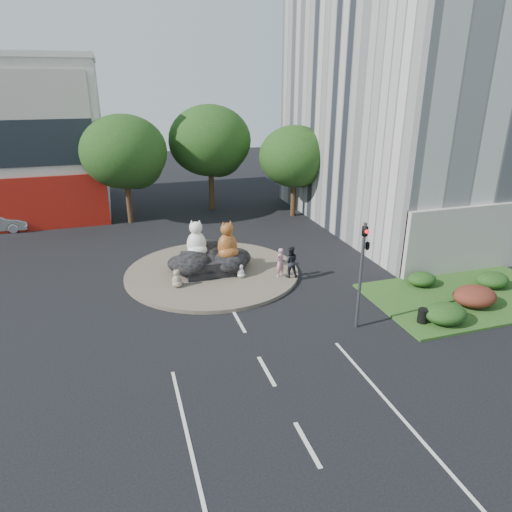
{
  "coord_description": "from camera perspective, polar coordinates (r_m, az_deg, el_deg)",
  "views": [
    {
      "loc": [
        -4.81,
        -14.12,
        10.59
      ],
      "look_at": [
        1.76,
        7.03,
        2.0
      ],
      "focal_mm": 32.0,
      "sensor_mm": 36.0,
      "label": 1
    }
  ],
  "objects": [
    {
      "name": "cat_white",
      "position": [
        26.17,
        -7.48,
        2.25
      ],
      "size": [
        1.42,
        1.27,
        2.14
      ],
      "primitive_type": null,
      "rotation": [
        0.0,
        0.0,
        -0.13
      ],
      "color": "white",
      "rests_on": "rock_plinth"
    },
    {
      "name": "street_lamp",
      "position": [
        28.92,
        21.02,
        7.75
      ],
      "size": [
        2.34,
        0.22,
        8.06
      ],
      "color": "#595B60",
      "rests_on": "ground"
    },
    {
      "name": "ground",
      "position": [
        18.29,
        1.32,
        -14.18
      ],
      "size": [
        120.0,
        120.0,
        0.0
      ],
      "primitive_type": "plane",
      "color": "black",
      "rests_on": "ground"
    },
    {
      "name": "traffic_light",
      "position": [
        20.16,
        13.43,
        0.37
      ],
      "size": [
        0.44,
        1.24,
        5.0
      ],
      "color": "#595B60",
      "rests_on": "ground"
    },
    {
      "name": "pedestrian_dark",
      "position": [
        25.47,
        4.3,
        -0.73
      ],
      "size": [
        1.01,
        0.86,
        1.81
      ],
      "primitive_type": "imported",
      "rotation": [
        0.0,
        0.0,
        2.92
      ],
      "color": "black",
      "rests_on": "roundabout_island"
    },
    {
      "name": "cat_tabby",
      "position": [
        25.69,
        -3.62,
        2.07
      ],
      "size": [
        1.52,
        1.39,
        2.18
      ],
      "primitive_type": null,
      "rotation": [
        0.0,
        0.0,
        0.22
      ],
      "color": "#BF6F27",
      "rests_on": "rock_plinth"
    },
    {
      "name": "kitten_white",
      "position": [
        25.54,
        -1.92,
        -1.81
      ],
      "size": [
        0.63,
        0.6,
        0.82
      ],
      "primitive_type": null,
      "rotation": [
        0.0,
        0.0,
        0.48
      ],
      "color": "beige",
      "rests_on": "roundabout_island"
    },
    {
      "name": "hedge_near_green",
      "position": [
        22.8,
        22.61,
        -6.65
      ],
      "size": [
        2.0,
        1.6,
        0.9
      ],
      "primitive_type": "ellipsoid",
      "color": "black",
      "rests_on": "grass_verge"
    },
    {
      "name": "hedge_red",
      "position": [
        25.01,
        25.67,
        -4.55
      ],
      "size": [
        2.2,
        1.76,
        0.99
      ],
      "primitive_type": "ellipsoid",
      "color": "#541A16",
      "rests_on": "grass_verge"
    },
    {
      "name": "grass_verge",
      "position": [
        26.2,
        24.86,
        -4.6
      ],
      "size": [
        10.0,
        6.0,
        0.12
      ],
      "primitive_type": "cube",
      "color": "#1E4D19",
      "rests_on": "ground"
    },
    {
      "name": "hedge_back_green",
      "position": [
        26.35,
        20.02,
        -2.72
      ],
      "size": [
        1.6,
        1.28,
        0.72
      ],
      "primitive_type": "ellipsoid",
      "color": "black",
      "rests_on": "grass_verge"
    },
    {
      "name": "tree_left",
      "position": [
        36.58,
        -16.04,
        12.01
      ],
      "size": [
        6.46,
        6.46,
        8.27
      ],
      "color": "#382314",
      "rests_on": "ground"
    },
    {
      "name": "hedge_mid_green",
      "position": [
        27.67,
        27.45,
        -2.66
      ],
      "size": [
        1.8,
        1.44,
        0.81
      ],
      "primitive_type": "ellipsoid",
      "color": "black",
      "rests_on": "grass_verge"
    },
    {
      "name": "kitten_calico",
      "position": [
        24.73,
        -9.88,
        -2.69
      ],
      "size": [
        0.68,
        0.61,
        1.02
      ],
      "primitive_type": null,
      "rotation": [
        0.0,
        0.0,
        -0.14
      ],
      "color": "silver",
      "rests_on": "roundabout_island"
    },
    {
      "name": "tree_mid",
      "position": [
        39.31,
        -5.71,
        13.75
      ],
      "size": [
        6.84,
        6.84,
        8.76
      ],
      "color": "#382314",
      "rests_on": "ground"
    },
    {
      "name": "litter_bin",
      "position": [
        22.48,
        20.12,
        -7.03
      ],
      "size": [
        0.56,
        0.56,
        0.66
      ],
      "primitive_type": "cylinder",
      "rotation": [
        0.0,
        0.0,
        0.22
      ],
      "color": "black",
      "rests_on": "grass_verge"
    },
    {
      "name": "pedestrian_pink",
      "position": [
        25.59,
        3.01,
        -0.77
      ],
      "size": [
        0.72,
        0.63,
        1.65
      ],
      "primitive_type": "imported",
      "rotation": [
        0.0,
        0.0,
        3.63
      ],
      "color": "pink",
      "rests_on": "roundabout_island"
    },
    {
      "name": "tree_right",
      "position": [
        37.37,
        4.9,
        11.95
      ],
      "size": [
        5.7,
        5.7,
        7.3
      ],
      "color": "#382314",
      "rests_on": "ground"
    },
    {
      "name": "roundabout_island",
      "position": [
        26.74,
        -5.49,
        -2.0
      ],
      "size": [
        10.0,
        10.0,
        0.2
      ],
      "primitive_type": "cylinder",
      "color": "brown",
      "rests_on": "ground"
    },
    {
      "name": "rock_plinth",
      "position": [
        26.53,
        -5.53,
        -0.91
      ],
      "size": [
        3.2,
        2.6,
        0.9
      ],
      "primitive_type": null,
      "color": "black",
      "rests_on": "roundabout_island"
    }
  ]
}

